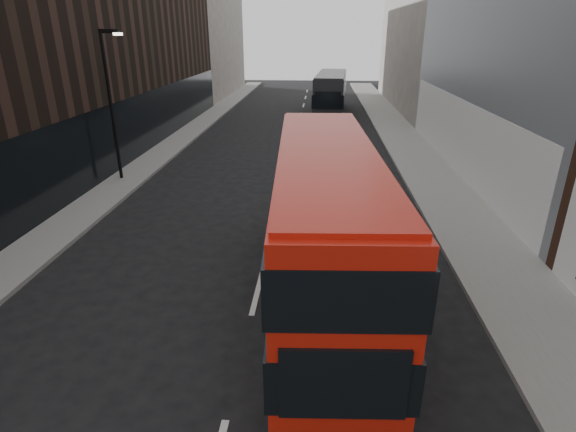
% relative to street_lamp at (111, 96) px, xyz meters
% --- Properties ---
extents(sidewalk_right, '(3.00, 80.00, 0.15)m').
position_rel_street_lamp_xyz_m(sidewalk_right, '(15.72, 7.00, -4.11)').
color(sidewalk_right, slate).
rests_on(sidewalk_right, ground).
extents(sidewalk_left, '(2.00, 80.00, 0.15)m').
position_rel_street_lamp_xyz_m(sidewalk_left, '(0.22, 7.00, -4.11)').
color(sidewalk_left, slate).
rests_on(sidewalk_left, ground).
extents(building_victorian, '(6.50, 24.00, 21.00)m').
position_rel_street_lamp_xyz_m(building_victorian, '(19.59, 26.00, 5.48)').
color(building_victorian, slate).
rests_on(building_victorian, ground).
extents(building_left_mid, '(5.00, 24.00, 14.00)m').
position_rel_street_lamp_xyz_m(building_left_mid, '(-3.28, 12.00, 2.82)').
color(building_left_mid, black).
rests_on(building_left_mid, ground).
extents(building_left_far, '(5.00, 20.00, 13.00)m').
position_rel_street_lamp_xyz_m(building_left_far, '(-3.28, 34.00, 2.32)').
color(building_left_far, slate).
rests_on(building_left_far, ground).
extents(street_lamp, '(1.06, 0.22, 7.00)m').
position_rel_street_lamp_xyz_m(street_lamp, '(0.00, 0.00, 0.00)').
color(street_lamp, black).
rests_on(street_lamp, sidewalk_left).
extents(red_bus, '(3.07, 10.91, 4.36)m').
position_rel_street_lamp_xyz_m(red_bus, '(10.11, -10.25, -1.76)').
color(red_bus, '#B2160A').
rests_on(red_bus, ground).
extents(grey_bus, '(3.33, 11.21, 3.58)m').
position_rel_street_lamp_xyz_m(grey_bus, '(10.88, 21.52, -2.27)').
color(grey_bus, black).
rests_on(grey_bus, ground).
extents(car_a, '(1.54, 3.78, 1.29)m').
position_rel_street_lamp_xyz_m(car_a, '(10.40, -6.00, -3.54)').
color(car_a, black).
rests_on(car_a, ground).
extents(car_b, '(1.79, 4.07, 1.30)m').
position_rel_street_lamp_xyz_m(car_b, '(9.44, 4.35, -3.53)').
color(car_b, '#94959C').
rests_on(car_b, ground).
extents(car_c, '(2.28, 4.65, 1.30)m').
position_rel_street_lamp_xyz_m(car_c, '(11.92, 6.58, -3.53)').
color(car_c, black).
rests_on(car_c, ground).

